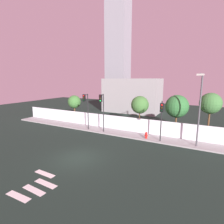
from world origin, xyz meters
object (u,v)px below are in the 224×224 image
street_lamp_curbside (200,105)px  traffic_light_right (102,105)px  traffic_light_left (161,113)px  traffic_light_center (86,104)px  roadside_tree_rightmost (210,104)px  roadside_tree_leftmost (74,102)px  roadside_tree_midleft (140,105)px  fire_hydrant (146,135)px  roadside_tree_midright (177,106)px

street_lamp_curbside → traffic_light_right: bearing=-177.8°
traffic_light_left → traffic_light_center: traffic_light_center is taller
traffic_light_right → roadside_tree_rightmost: size_ratio=0.91×
street_lamp_curbside → traffic_light_center: bearing=-178.4°
roadside_tree_leftmost → roadside_tree_midleft: roadside_tree_midleft is taller
traffic_light_center → traffic_light_left: bearing=-2.4°
traffic_light_center → fire_hydrant: size_ratio=6.36×
fire_hydrant → street_lamp_curbside: bearing=-1.3°
traffic_light_center → roadside_tree_rightmost: (14.26, 3.92, 0.54)m
roadside_tree_midright → roadside_tree_rightmost: (3.52, 0.00, 0.58)m
roadside_tree_midleft → traffic_light_center: bearing=-146.9°
traffic_light_right → roadside_tree_rightmost: bearing=18.6°
traffic_light_center → roadside_tree_rightmost: size_ratio=0.89×
traffic_light_right → traffic_light_center: bearing=178.9°
fire_hydrant → roadside_tree_midright: size_ratio=0.15×
roadside_tree_midleft → roadside_tree_rightmost: roadside_tree_rightmost is taller
traffic_light_left → fire_hydrant: (-1.80, 0.91, -2.84)m
traffic_light_right → street_lamp_curbside: size_ratio=0.68×
roadside_tree_midright → traffic_light_left: bearing=-101.1°
traffic_light_left → fire_hydrant: traffic_light_left is taller
roadside_tree_midleft → traffic_light_left: bearing=-48.2°
traffic_light_right → roadside_tree_leftmost: size_ratio=1.15×
street_lamp_curbside → traffic_light_left: bearing=-167.0°
street_lamp_curbside → roadside_tree_leftmost: bearing=169.2°
traffic_light_left → roadside_tree_midleft: roadside_tree_midleft is taller
traffic_light_right → roadside_tree_midleft: bearing=48.4°
roadside_tree_midleft → roadside_tree_midright: bearing=0.0°
fire_hydrant → roadside_tree_midleft: roadside_tree_midleft is taller
traffic_light_center → traffic_light_right: bearing=-1.1°
traffic_light_center → roadside_tree_midleft: (6.01, 3.92, -0.17)m
fire_hydrant → roadside_tree_midleft: (-2.08, 3.42, 2.91)m
street_lamp_curbside → roadside_tree_midright: street_lamp_curbside is taller
traffic_light_left → traffic_light_center: 9.90m
fire_hydrant → roadside_tree_leftmost: bearing=165.6°
traffic_light_center → roadside_tree_midright: roadside_tree_midright is taller
street_lamp_curbside → roadside_tree_rightmost: size_ratio=1.35×
roadside_tree_midleft → roadside_tree_leftmost: bearing=180.0°
traffic_light_center → roadside_tree_rightmost: roadside_tree_rightmost is taller
traffic_light_center → roadside_tree_midleft: traffic_light_center is taller
roadside_tree_midright → roadside_tree_rightmost: 3.57m
street_lamp_curbside → roadside_tree_midright: size_ratio=1.45×
traffic_light_left → traffic_light_center: bearing=177.6°
roadside_tree_leftmost → roadside_tree_midleft: (11.30, -0.00, 0.29)m
traffic_light_left → traffic_light_right: (-7.40, 0.37, 0.30)m
traffic_light_right → fire_hydrant: traffic_light_right is taller
roadside_tree_rightmost → traffic_light_right: bearing=-161.4°
street_lamp_curbside → roadside_tree_midleft: (-7.30, 3.54, -0.95)m
traffic_light_left → street_lamp_curbside: bearing=13.0°
traffic_light_left → traffic_light_right: bearing=177.2°
roadside_tree_rightmost → street_lamp_curbside: bearing=-105.0°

